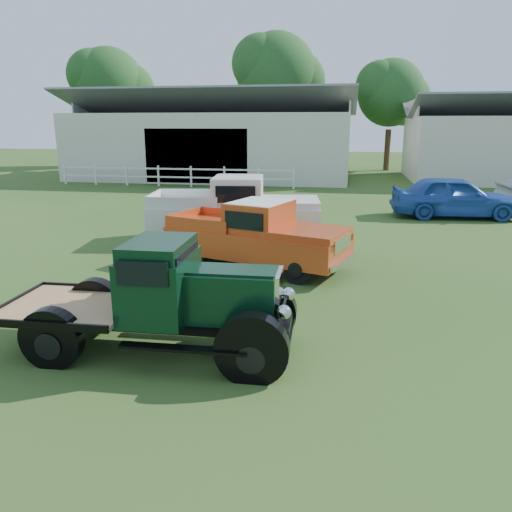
% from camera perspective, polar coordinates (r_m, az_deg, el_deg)
% --- Properties ---
extents(ground, '(120.00, 120.00, 0.00)m').
position_cam_1_polar(ground, '(9.08, -2.60, -8.29)').
color(ground, '#2B4917').
extents(shed_left, '(18.80, 10.20, 5.60)m').
position_cam_1_polar(shed_left, '(35.28, -4.57, 13.58)').
color(shed_left, beige).
rests_on(shed_left, ground).
extents(fence_rail, '(14.20, 0.16, 1.20)m').
position_cam_1_polar(fence_rail, '(29.97, -9.28, 9.00)').
color(fence_rail, white).
rests_on(fence_rail, ground).
extents(tree_a, '(6.30, 6.30, 10.50)m').
position_cam_1_polar(tree_a, '(45.72, -16.34, 16.42)').
color(tree_a, '#173D0F').
rests_on(tree_a, ground).
extents(tree_b, '(6.90, 6.90, 11.50)m').
position_cam_1_polar(tree_b, '(42.60, 2.29, 17.80)').
color(tree_b, '#173D0F').
rests_on(tree_b, ground).
extents(tree_c, '(5.40, 5.40, 9.00)m').
position_cam_1_polar(tree_c, '(41.27, 15.04, 15.69)').
color(tree_c, '#173D0F').
rests_on(tree_c, ground).
extents(vintage_flatbed, '(4.71, 1.99, 1.84)m').
position_cam_1_polar(vintage_flatbed, '(8.06, -11.44, -4.62)').
color(vintage_flatbed, black).
rests_on(vintage_flatbed, ground).
extents(red_pickup, '(5.07, 3.25, 1.73)m').
position_cam_1_polar(red_pickup, '(12.64, 0.04, 2.51)').
color(red_pickup, '#C0421B').
rests_on(red_pickup, ground).
extents(white_pickup, '(5.60, 2.75, 1.97)m').
position_cam_1_polar(white_pickup, '(15.53, -2.43, 5.29)').
color(white_pickup, silver).
rests_on(white_pickup, ground).
extents(misc_car_blue, '(4.90, 2.24, 1.63)m').
position_cam_1_polar(misc_car_blue, '(21.08, 21.75, 6.31)').
color(misc_car_blue, '#2550A7').
rests_on(misc_car_blue, ground).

